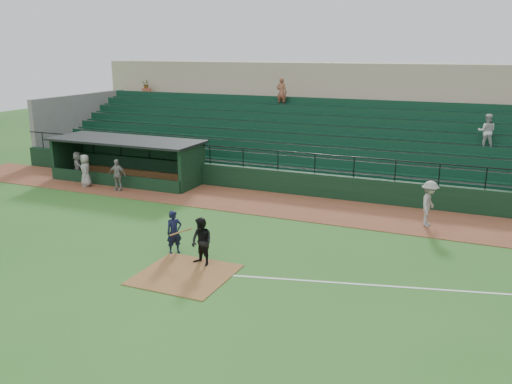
% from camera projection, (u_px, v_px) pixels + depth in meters
% --- Properties ---
extents(ground, '(90.00, 90.00, 0.00)m').
position_uv_depth(ground, '(200.00, 264.00, 18.78)').
color(ground, '#285D1E').
rests_on(ground, ground).
extents(warning_track, '(40.00, 4.00, 0.03)m').
position_uv_depth(warning_track, '(281.00, 205.00, 25.87)').
color(warning_track, brown).
rests_on(warning_track, ground).
extents(home_plate_dirt, '(3.00, 3.00, 0.03)m').
position_uv_depth(home_plate_dirt, '(185.00, 275.00, 17.89)').
color(home_plate_dirt, brown).
rests_on(home_plate_dirt, ground).
extents(foul_line, '(17.49, 4.44, 0.01)m').
position_uv_depth(foul_line, '(442.00, 290.00, 16.78)').
color(foul_line, white).
rests_on(foul_line, ground).
extents(stadium_structure, '(38.00, 13.08, 6.40)m').
position_uv_depth(stadium_structure, '(330.00, 133.00, 32.78)').
color(stadium_structure, black).
rests_on(stadium_structure, ground).
extents(dugout, '(8.90, 3.20, 2.42)m').
position_uv_depth(dugout, '(132.00, 157.00, 30.64)').
color(dugout, black).
rests_on(dugout, ground).
extents(batter_at_plate, '(1.13, 0.72, 1.63)m').
position_uv_depth(batter_at_plate, '(174.00, 232.00, 19.59)').
color(batter_at_plate, black).
rests_on(batter_at_plate, ground).
extents(umpire, '(1.01, 0.90, 1.72)m').
position_uv_depth(umpire, '(202.00, 242.00, 18.48)').
color(umpire, black).
rests_on(umpire, ground).
extents(runner, '(0.84, 1.32, 1.95)m').
position_uv_depth(runner, '(429.00, 204.00, 22.53)').
color(runner, gray).
rests_on(runner, warning_track).
extents(dugout_player_a, '(1.04, 0.54, 1.69)m').
position_uv_depth(dugout_player_a, '(117.00, 175.00, 28.26)').
color(dugout_player_a, gray).
rests_on(dugout_player_a, warning_track).
extents(dugout_player_b, '(1.00, 1.01, 1.76)m').
position_uv_depth(dugout_player_b, '(86.00, 170.00, 29.11)').
color(dugout_player_b, gray).
rests_on(dugout_player_b, warning_track).
extents(dugout_player_c, '(1.42, 1.39, 1.63)m').
position_uv_depth(dugout_player_c, '(78.00, 166.00, 30.66)').
color(dugout_player_c, '#ADA8A2').
rests_on(dugout_player_c, warning_track).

